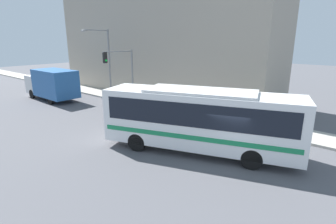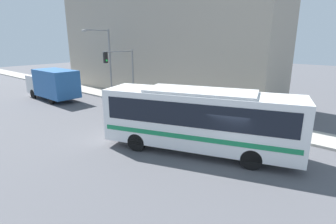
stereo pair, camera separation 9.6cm
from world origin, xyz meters
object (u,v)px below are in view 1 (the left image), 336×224
traffic_light_pole (122,67)px  street_lamp (106,57)px  delivery_truck (52,84)px  city_bus (200,117)px  fire_hydrant (214,114)px  parking_meter (175,100)px

traffic_light_pole → street_lamp: 3.64m
delivery_truck → traffic_light_pole: size_ratio=1.37×
city_bus → street_lamp: 15.69m
fire_hydrant → parking_meter: size_ratio=0.60×
city_bus → parking_meter: (5.38, 5.97, -0.95)m
delivery_truck → fire_hydrant: 16.47m
delivery_truck → traffic_light_pole: bearing=-65.4°
delivery_truck → street_lamp: (4.02, -3.51, 2.54)m
delivery_truck → street_lamp: size_ratio=0.99×
traffic_light_pole → delivery_truck: bearing=114.6°
delivery_truck → street_lamp: street_lamp is taller
parking_meter → traffic_light_pole: bearing=101.2°
fire_hydrant → street_lamp: bearing=90.9°
fire_hydrant → traffic_light_pole: bearing=96.6°
delivery_truck → street_lamp: bearing=-41.1°
delivery_truck → fire_hydrant: bearing=-75.1°
city_bus → traffic_light_pole: traffic_light_pole is taller
city_bus → street_lamp: street_lamp is taller
fire_hydrant → traffic_light_pole: traffic_light_pole is taller
parking_meter → fire_hydrant: bearing=-90.0°
city_bus → parking_meter: size_ratio=8.45×
street_lamp → parking_meter: bearing=-88.7°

